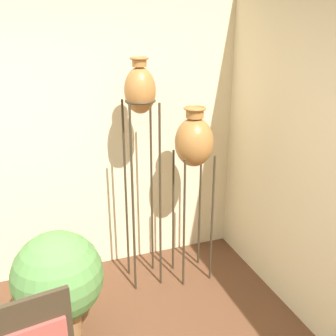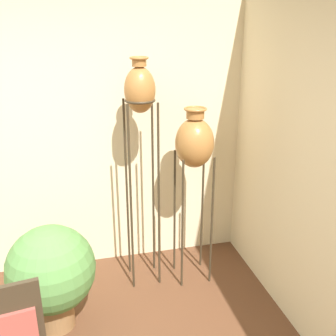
# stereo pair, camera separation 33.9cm
# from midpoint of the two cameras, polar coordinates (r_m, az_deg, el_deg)

# --- Properties ---
(wall_back) EXTENTS (8.03, 0.06, 2.70)m
(wall_back) POSITION_cam_midpoint_polar(r_m,az_deg,el_deg) (3.65, -17.67, 4.51)
(wall_back) COLOR beige
(wall_back) RESTS_ON ground_plane
(vase_stand_tall) EXTENTS (0.26, 0.26, 2.04)m
(vase_stand_tall) POSITION_cam_midpoint_polar(r_m,az_deg,el_deg) (3.21, -1.02, 9.81)
(vase_stand_tall) COLOR #382D1E
(vase_stand_tall) RESTS_ON ground_plane
(vase_stand_medium) EXTENTS (0.33, 0.33, 1.63)m
(vase_stand_medium) POSITION_cam_midpoint_polar(r_m,az_deg,el_deg) (3.36, 6.77, 3.31)
(vase_stand_medium) COLOR #382D1E
(vase_stand_medium) RESTS_ON ground_plane
(potted_plant) EXTENTS (0.68, 0.68, 0.87)m
(potted_plant) POSITION_cam_midpoint_polar(r_m,az_deg,el_deg) (3.17, -13.57, -14.55)
(potted_plant) COLOR olive
(potted_plant) RESTS_ON ground_plane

